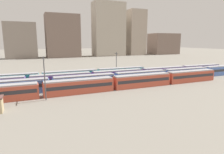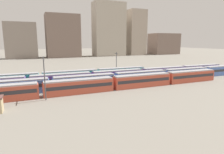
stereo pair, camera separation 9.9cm
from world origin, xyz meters
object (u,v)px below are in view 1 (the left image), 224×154
train_track_3 (71,76)px  train_track_1 (165,75)px  train_track_2 (118,75)px  catenary_pole_1 (116,63)px  train_track_0 (113,83)px  catenary_pole_0 (45,76)px

train_track_3 → train_track_1: bearing=-18.8°
train_track_2 → train_track_3: bearing=161.1°
train_track_1 → catenary_pole_1: catenary_pole_1 is taller
train_track_0 → catenary_pole_1: size_ratio=8.03×
train_track_3 → catenary_pole_0: catenary_pole_0 is taller
train_track_1 → train_track_3: size_ratio=2.02×
train_track_0 → train_track_1: same height
catenary_pole_0 → train_track_3: bearing=63.6°
train_track_0 → catenary_pole_0: catenary_pole_0 is taller
train_track_1 → train_track_3: 32.26m
train_track_1 → train_track_3: (-30.54, 10.40, -0.00)m
catenary_pole_0 → train_track_2: bearing=28.6°
train_track_0 → train_track_3: bearing=119.4°
train_track_2 → catenary_pole_1: 9.53m
train_track_1 → catenary_pole_1: (-12.30, 13.62, 3.28)m
catenary_pole_1 → train_track_1: bearing=-47.9°
train_track_1 → train_track_3: bearing=161.2°
train_track_1 → catenary_pole_0: 40.71m
catenary_pole_1 → train_track_2: bearing=-109.8°
train_track_3 → catenary_pole_1: (18.24, 3.22, 3.28)m
train_track_2 → train_track_1: bearing=-18.7°
train_track_0 → train_track_3: (-8.80, 15.60, -0.00)m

